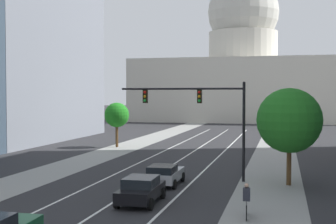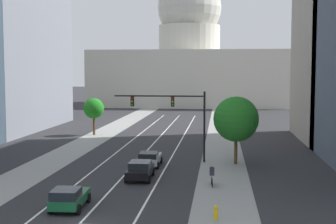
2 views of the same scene
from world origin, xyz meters
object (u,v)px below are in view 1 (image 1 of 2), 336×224
at_px(street_tree_mid_right, 289,121).
at_px(street_tree_near_left, 117,115).
at_px(capitol_building, 243,73).
at_px(car_silver, 165,174).
at_px(traffic_signal_mast, 204,109).
at_px(cyclist, 246,201).
at_px(car_black, 141,190).

relative_size(street_tree_mid_right, street_tree_near_left, 1.27).
bearing_deg(street_tree_near_left, capitol_building, 81.12).
bearing_deg(street_tree_mid_right, capitol_building, 96.95).
bearing_deg(car_silver, traffic_signal_mast, -42.19).
bearing_deg(street_tree_near_left, traffic_signal_mast, -54.48).
bearing_deg(street_tree_near_left, cyclist, -58.98).
height_order(car_silver, street_tree_mid_right, street_tree_mid_right).
distance_m(car_black, cyclist, 6.24).
relative_size(capitol_building, street_tree_mid_right, 7.48).
height_order(car_black, traffic_signal_mast, traffic_signal_mast).
distance_m(street_tree_mid_right, street_tree_near_left, 27.01).
xyz_separation_m(capitol_building, street_tree_near_left, (-9.43, -60.34, -7.49)).
height_order(street_tree_mid_right, street_tree_near_left, street_tree_mid_right).
height_order(capitol_building, street_tree_mid_right, capitol_building).
height_order(car_black, street_tree_near_left, street_tree_near_left).
height_order(car_black, cyclist, cyclist).
relative_size(capitol_building, car_silver, 11.77).
bearing_deg(capitol_building, cyclist, -85.12).
distance_m(car_silver, street_tree_mid_right, 9.08).
height_order(cyclist, street_tree_mid_right, street_tree_mid_right).
bearing_deg(car_black, car_silver, -1.10).
distance_m(capitol_building, cyclist, 89.51).
distance_m(capitol_building, traffic_signal_mast, 79.20).
distance_m(capitol_building, street_tree_near_left, 61.53).
bearing_deg(car_silver, cyclist, -141.05).
distance_m(capitol_building, street_tree_mid_right, 80.29).
distance_m(car_silver, street_tree_near_left, 23.92).
bearing_deg(capitol_building, traffic_signal_mast, -87.24).
height_order(traffic_signal_mast, cyclist, traffic_signal_mast).
height_order(car_black, street_tree_mid_right, street_tree_mid_right).
bearing_deg(cyclist, capitol_building, 0.53).
xyz_separation_m(car_black, cyclist, (5.98, -1.77, 0.07)).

